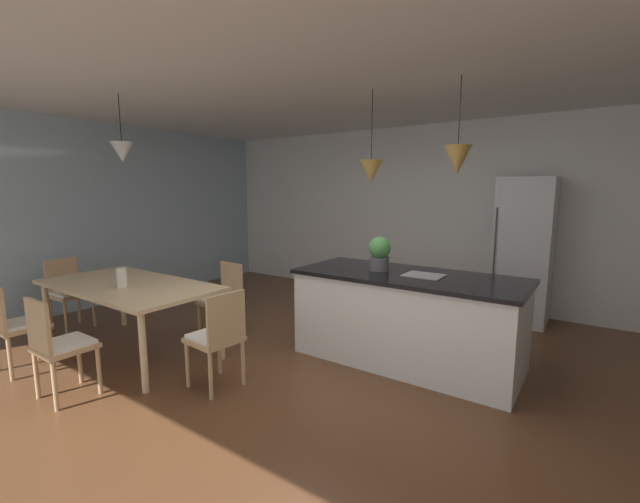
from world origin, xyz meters
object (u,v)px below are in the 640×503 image
(chair_window_end, at_px, (69,291))
(chair_near_right, at_px, (58,344))
(refrigerator, at_px, (524,251))
(dining_table, at_px, (129,289))
(chair_far_right, at_px, (223,298))
(chair_near_left, at_px, (15,323))
(kitchen_island, at_px, (407,317))
(potted_plant_on_island, at_px, (379,253))
(vase_on_dining_table, at_px, (122,278))
(chair_kitchen_end, at_px, (218,336))

(chair_window_end, relative_size, chair_near_right, 1.00)
(chair_window_end, height_order, chair_near_right, same)
(refrigerator, bearing_deg, dining_table, -132.50)
(chair_far_right, xyz_separation_m, chair_near_left, (-0.91, -1.76, 0.00))
(kitchen_island, height_order, potted_plant_on_island, potted_plant_on_island)
(chair_far_right, height_order, chair_near_left, same)
(kitchen_island, bearing_deg, chair_window_end, -159.22)
(dining_table, relative_size, chair_near_right, 2.30)
(potted_plant_on_island, bearing_deg, chair_near_left, -138.26)
(dining_table, distance_m, vase_on_dining_table, 0.23)
(chair_kitchen_end, bearing_deg, refrigerator, 62.32)
(chair_near_left, bearing_deg, chair_window_end, 136.49)
(chair_kitchen_end, height_order, kitchen_island, kitchen_island)
(chair_far_right, height_order, kitchen_island, kitchen_island)
(chair_near_left, bearing_deg, dining_table, 62.83)
(chair_kitchen_end, height_order, chair_window_end, same)
(kitchen_island, relative_size, refrigerator, 1.17)
(chair_kitchen_end, bearing_deg, chair_near_right, -136.51)
(dining_table, bearing_deg, chair_kitchen_end, -0.18)
(dining_table, xyz_separation_m, refrigerator, (3.21, 3.51, 0.25))
(kitchen_island, relative_size, vase_on_dining_table, 11.22)
(chair_near_right, relative_size, kitchen_island, 0.39)
(dining_table, distance_m, potted_plant_on_island, 2.64)
(dining_table, height_order, chair_far_right, chair_far_right)
(chair_near_right, height_order, vase_on_dining_table, vase_on_dining_table)
(chair_kitchen_end, distance_m, vase_on_dining_table, 1.33)
(refrigerator, bearing_deg, chair_window_end, -142.57)
(chair_far_right, distance_m, vase_on_dining_table, 1.12)
(chair_near_right, bearing_deg, chair_kitchen_end, 43.49)
(chair_kitchen_end, distance_m, chair_window_end, 2.74)
(chair_kitchen_end, distance_m, potted_plant_on_island, 1.78)
(vase_on_dining_table, bearing_deg, chair_far_right, 70.75)
(kitchen_island, distance_m, refrigerator, 2.22)
(chair_far_right, bearing_deg, dining_table, -117.42)
(chair_window_end, distance_m, vase_on_dining_table, 1.53)
(refrigerator, relative_size, potted_plant_on_island, 5.40)
(chair_near_right, bearing_deg, dining_table, 117.17)
(chair_kitchen_end, xyz_separation_m, chair_near_right, (-0.92, -0.87, 0.00))
(dining_table, distance_m, chair_near_right, 1.01)
(chair_near_left, xyz_separation_m, kitchen_island, (2.94, 2.34, -0.01))
(dining_table, relative_size, chair_kitchen_end, 2.30)
(dining_table, bearing_deg, kitchen_island, 30.43)
(chair_near_left, distance_m, potted_plant_on_island, 3.56)
(chair_kitchen_end, bearing_deg, chair_near_left, -154.39)
(dining_table, xyz_separation_m, chair_near_left, (-0.45, -0.88, -0.22))
(dining_table, bearing_deg, chair_near_right, -62.83)
(vase_on_dining_table, bearing_deg, chair_kitchen_end, 5.34)
(chair_far_right, xyz_separation_m, potted_plant_on_island, (1.71, 0.58, 0.61))
(chair_near_right, distance_m, vase_on_dining_table, 0.91)
(dining_table, height_order, chair_window_end, chair_window_end)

